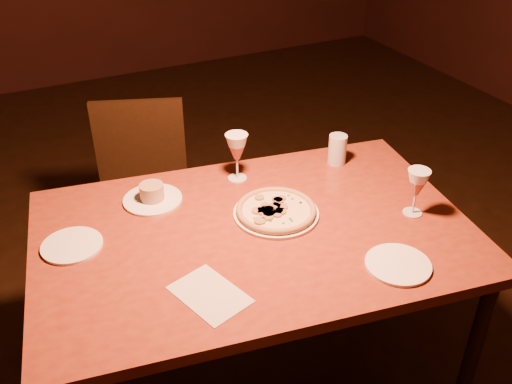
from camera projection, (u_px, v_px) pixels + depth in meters
name	position (u px, v px, depth m)	size (l,w,h in m)	color
floor	(265.00, 343.00, 2.52)	(7.00, 7.00, 0.00)	black
dining_table	(254.00, 246.00, 1.96)	(1.59, 1.15, 0.78)	brown
chair_far	(142.00, 187.00, 2.69)	(0.54, 0.54, 0.88)	black
pizza_plate	(276.00, 211.00, 1.99)	(0.30, 0.30, 0.03)	white
ramekin_saucer	(152.00, 196.00, 2.06)	(0.21, 0.21, 0.07)	white
wine_glass_far	(237.00, 157.00, 2.15)	(0.09, 0.09, 0.19)	#A74945
wine_glass_right	(416.00, 192.00, 1.96)	(0.08, 0.08, 0.17)	#A74945
water_tumbler	(337.00, 149.00, 2.27)	(0.07, 0.07, 0.12)	silver
side_plate_left	(72.00, 245.00, 1.84)	(0.20, 0.20, 0.01)	white
side_plate_near	(398.00, 265.00, 1.76)	(0.20, 0.20, 0.01)	white
menu_card	(210.00, 294.00, 1.65)	(0.15, 0.23, 0.00)	beige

